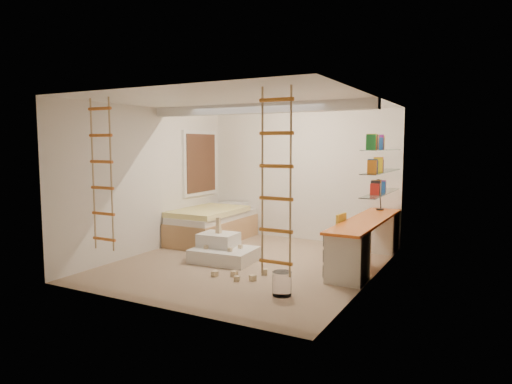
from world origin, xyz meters
The scene contains 15 objects.
floor centered at (0.00, 0.00, 0.00)m, with size 4.50×4.50×0.00m, color #967861.
ceiling_beam centered at (0.00, 0.30, 2.52)m, with size 4.00×0.18×0.16m, color white.
window_frame centered at (-1.97, 1.50, 1.55)m, with size 0.06×1.15×1.35m, color white.
window_blind centered at (-1.93, 1.50, 1.55)m, with size 0.02×1.00×1.20m, color #4C2D1E.
rope_ladder_left centered at (-1.35, -1.75, 1.52)m, with size 0.41×0.04×2.13m, color #CB6B22, non-canonical shape.
rope_ladder_right centered at (1.35, -1.75, 1.52)m, with size 0.41×0.04×2.13m, color #C68221, non-canonical shape.
waste_bin centered at (1.16, -1.16, 0.16)m, with size 0.25×0.25×0.31m, color white.
desk centered at (1.72, 0.86, 0.40)m, with size 0.56×2.80×0.75m.
shelves centered at (1.87, 1.13, 1.50)m, with size 0.25×1.80×0.71m.
bed centered at (-1.48, 1.23, 0.33)m, with size 1.02×2.00×0.69m.
task_lamp centered at (1.67, 1.82, 1.14)m, with size 0.14×0.36×0.57m.
swivel_chair centered at (1.40, 0.53, 0.32)m, with size 0.55×0.55×0.86m.
play_platform centered at (-0.46, -0.02, 0.17)m, with size 1.05×0.84×0.44m.
toy_blocks centered at (-0.13, -0.35, 0.26)m, with size 1.25×1.04×0.71m.
books centered at (1.87, 1.13, 1.65)m, with size 0.14×0.70×0.92m.
Camera 1 is at (3.55, -6.35, 1.94)m, focal length 32.00 mm.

